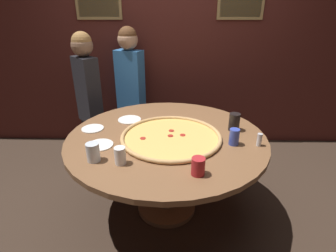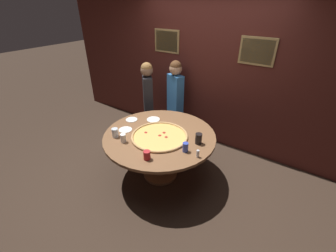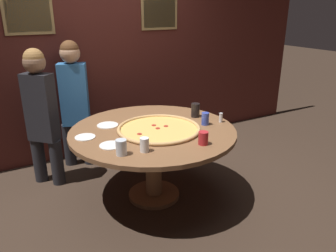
{
  "view_description": "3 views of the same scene",
  "coord_description": "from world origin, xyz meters",
  "views": [
    {
      "loc": [
        0.05,
        -1.89,
        1.67
      ],
      "look_at": [
        0.01,
        -0.0,
        0.82
      ],
      "focal_mm": 28.0,
      "sensor_mm": 36.0,
      "label": 1
    },
    {
      "loc": [
        1.62,
        -2.17,
        2.42
      ],
      "look_at": [
        0.1,
        0.07,
        0.88
      ],
      "focal_mm": 24.0,
      "sensor_mm": 36.0,
      "label": 2
    },
    {
      "loc": [
        -1.31,
        -2.62,
        1.85
      ],
      "look_at": [
        0.12,
        -0.09,
        0.78
      ],
      "focal_mm": 35.0,
      "sensor_mm": 36.0,
      "label": 3
    }
  ],
  "objects": [
    {
      "name": "white_plate_beside_cup",
      "position": [
        -0.49,
        -0.18,
        0.74
      ],
      "size": [
        0.19,
        0.19,
        0.01
      ],
      "primitive_type": "cylinder",
      "color": "white",
      "rests_on": "dining_table"
    },
    {
      "name": "diner_side_left",
      "position": [
        -0.45,
        1.12,
        0.85
      ],
      "size": [
        0.4,
        0.27,
        1.5
      ],
      "rotation": [
        0.0,
        0.0,
        2.76
      ],
      "color": "#232328",
      "rests_on": "ground_plane"
    },
    {
      "name": "giant_pizza",
      "position": [
        0.04,
        -0.05,
        0.75
      ],
      "size": [
        0.79,
        0.79,
        0.03
      ],
      "color": "#EAB75B",
      "rests_on": "dining_table"
    },
    {
      "name": "ground_plane",
      "position": [
        0.0,
        0.0,
        0.0
      ],
      "size": [
        24.0,
        24.0,
        0.0
      ],
      "primitive_type": "plane",
      "color": "#38281E"
    },
    {
      "name": "condiment_shaker",
      "position": [
        0.69,
        -0.16,
        0.79
      ],
      "size": [
        0.04,
        0.04,
        0.1
      ],
      "color": "silver",
      "rests_on": "dining_table"
    },
    {
      "name": "white_plate_left_side",
      "position": [
        -0.63,
        0.11,
        0.74
      ],
      "size": [
        0.18,
        0.18,
        0.01
      ],
      "primitive_type": "cylinder",
      "color": "white",
      "rests_on": "dining_table"
    },
    {
      "name": "drink_cup_beside_pizza",
      "position": [
        -0.29,
        -0.42,
        0.8
      ],
      "size": [
        0.07,
        0.07,
        0.12
      ],
      "primitive_type": "cylinder",
      "color": "white",
      "rests_on": "dining_table"
    },
    {
      "name": "back_wall",
      "position": [
        0.0,
        1.39,
        1.3
      ],
      "size": [
        6.4,
        0.08,
        2.6
      ],
      "color": "#4C1E19",
      "rests_on": "ground_plane"
    },
    {
      "name": "dining_table",
      "position": [
        0.0,
        0.0,
        0.61
      ],
      "size": [
        1.59,
        1.59,
        0.74
      ],
      "color": "brown",
      "rests_on": "ground_plane"
    },
    {
      "name": "diner_far_left",
      "position": [
        -0.87,
        0.84,
        0.83
      ],
      "size": [
        0.35,
        0.36,
        1.47
      ],
      "rotation": [
        0.0,
        0.0,
        2.33
      ],
      "color": "#232328",
      "rests_on": "ground_plane"
    },
    {
      "name": "drink_cup_near_right",
      "position": [
        -0.48,
        -0.39,
        0.8
      ],
      "size": [
        0.09,
        0.09,
        0.13
      ],
      "primitive_type": "cylinder",
      "color": "silver",
      "rests_on": "dining_table"
    },
    {
      "name": "drink_cup_far_left",
      "position": [
        0.56,
        0.11,
        0.81
      ],
      "size": [
        0.09,
        0.09,
        0.15
      ],
      "primitive_type": "cylinder",
      "color": "black",
      "rests_on": "dining_table"
    },
    {
      "name": "drink_cup_front_edge",
      "position": [
        0.21,
        -0.54,
        0.8
      ],
      "size": [
        0.08,
        0.08,
        0.11
      ],
      "primitive_type": "cylinder",
      "color": "#B22328",
      "rests_on": "dining_table"
    },
    {
      "name": "white_plate_near_front",
      "position": [
        -0.35,
        0.31,
        0.74
      ],
      "size": [
        0.21,
        0.21,
        0.01
      ],
      "primitive_type": "cylinder",
      "color": "white",
      "rests_on": "dining_table"
    },
    {
      "name": "drink_cup_by_shaker",
      "position": [
        0.51,
        -0.14,
        0.8
      ],
      "size": [
        0.07,
        0.07,
        0.12
      ],
      "primitive_type": "cylinder",
      "color": "#384CB7",
      "rests_on": "dining_table"
    }
  ]
}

